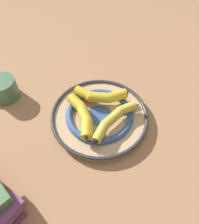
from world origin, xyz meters
The scene contains 6 objects.
ground_plane centered at (0.00, 0.00, 0.00)m, with size 2.80×2.80×0.00m, color #A87A56.
decorative_bowl centered at (0.02, -0.01, 0.02)m, with size 0.33×0.33×0.04m.
banana_a centered at (0.08, -0.03, 0.05)m, with size 0.11×0.19×0.03m.
banana_b centered at (-0.03, -0.04, 0.05)m, with size 0.11×0.19×0.03m.
banana_c centered at (0.02, 0.05, 0.05)m, with size 0.20×0.06×0.03m.
coffee_mug centered at (0.24, 0.28, 0.04)m, with size 0.10×0.14×0.08m.
Camera 1 is at (-0.38, 0.13, 0.61)m, focal length 35.00 mm.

